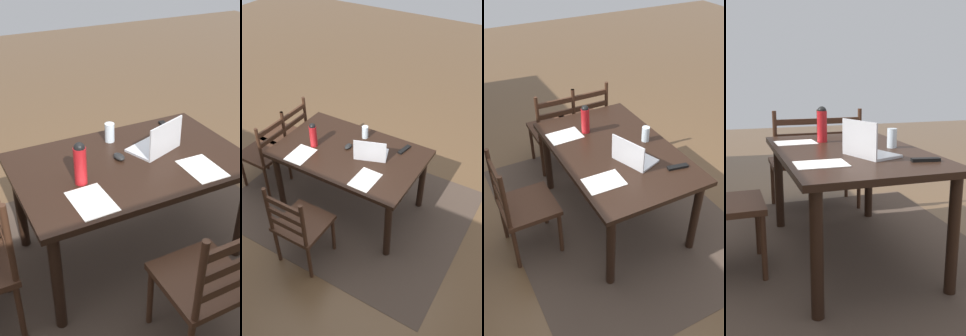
{
  "view_description": "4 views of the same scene",
  "coord_description": "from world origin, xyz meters",
  "views": [
    {
      "loc": [
        1.06,
        1.95,
        2.06
      ],
      "look_at": [
        0.06,
        -0.03,
        0.7
      ],
      "focal_mm": 42.92,
      "sensor_mm": 36.0,
      "label": 1
    },
    {
      "loc": [
        -1.61,
        2.43,
        2.94
      ],
      "look_at": [
        -0.15,
        0.01,
        0.61
      ],
      "focal_mm": 38.46,
      "sensor_mm": 36.0,
      "label": 2
    },
    {
      "loc": [
        -2.23,
        1.27,
        2.45
      ],
      "look_at": [
        -0.07,
        0.14,
        0.65
      ],
      "focal_mm": 38.7,
      "sensor_mm": 36.0,
      "label": 3
    },
    {
      "loc": [
        -2.4,
        0.8,
        1.24
      ],
      "look_at": [
        0.06,
        0.01,
        0.62
      ],
      "focal_mm": 41.14,
      "sensor_mm": 36.0,
      "label": 4
    }
  ],
  "objects": [
    {
      "name": "paper_stack_left",
      "position": [
        0.4,
        0.29,
        0.75
      ],
      "size": [
        0.22,
        0.3,
        0.0
      ],
      "primitive_type": "cube",
      "rotation": [
        0.0,
        0.0,
        0.03
      ],
      "color": "white",
      "rests_on": "dining_table"
    },
    {
      "name": "tv_remote",
      "position": [
        -0.46,
        -0.31,
        0.76
      ],
      "size": [
        0.07,
        0.18,
        0.02
      ],
      "primitive_type": "cube",
      "rotation": [
        0.0,
        0.0,
        2.96
      ],
      "color": "black",
      "rests_on": "dining_table"
    },
    {
      "name": "chair_right_near",
      "position": [
        1.03,
        -0.19,
        0.46
      ],
      "size": [
        0.44,
        0.44,
        0.95
      ],
      "color": "#3D2316",
      "rests_on": "ground"
    },
    {
      "name": "ground_plane",
      "position": [
        0.0,
        0.0,
        0.0
      ],
      "size": [
        14.0,
        14.0,
        0.0
      ],
      "primitive_type": "plane",
      "color": "brown"
    },
    {
      "name": "water_bottle",
      "position": [
        0.38,
        0.1,
        0.89
      ],
      "size": [
        0.07,
        0.07,
        0.27
      ],
      "color": "red",
      "rests_on": "dining_table"
    },
    {
      "name": "drinking_glass",
      "position": [
        -0.0,
        -0.3,
        0.82
      ],
      "size": [
        0.07,
        0.07,
        0.13
      ],
      "primitive_type": "cylinder",
      "color": "silver",
      "rests_on": "dining_table"
    },
    {
      "name": "dining_table",
      "position": [
        0.0,
        0.0,
        0.66
      ],
      "size": [
        1.49,
        0.95,
        0.75
      ],
      "color": "black",
      "rests_on": "ground"
    },
    {
      "name": "computer_mouse",
      "position": [
        0.05,
        -0.05,
        0.77
      ],
      "size": [
        0.07,
        0.1,
        0.03
      ],
      "primitive_type": "ellipsoid",
      "rotation": [
        0.0,
        0.0,
        0.06
      ],
      "color": "black",
      "rests_on": "dining_table"
    },
    {
      "name": "chair_right_far",
      "position": [
        1.03,
        0.19,
        0.46
      ],
      "size": [
        0.45,
        0.45,
        0.95
      ],
      "color": "#3D2316",
      "rests_on": "ground"
    },
    {
      "name": "chair_far_head",
      "position": [
        -0.0,
        0.85,
        0.46
      ],
      "size": [
        0.44,
        0.44,
        0.95
      ],
      "color": "#3D2316",
      "rests_on": "ground"
    },
    {
      "name": "paper_stack_right",
      "position": [
        -0.35,
        0.29,
        0.75
      ],
      "size": [
        0.22,
        0.3,
        0.0
      ],
      "primitive_type": "cube",
      "rotation": [
        0.0,
        0.0,
        -0.02
      ],
      "color": "white",
      "rests_on": "dining_table"
    },
    {
      "name": "laptop",
      "position": [
        -0.23,
        -0.03,
        0.81
      ],
      "size": [
        0.38,
        0.32,
        0.23
      ],
      "color": "silver",
      "rests_on": "dining_table"
    },
    {
      "name": "area_rug",
      "position": [
        0.0,
        0.0,
        0.0
      ],
      "size": [
        2.54,
        1.94,
        0.01
      ],
      "primitive_type": "cube",
      "color": "#47382D",
      "rests_on": "ground"
    }
  ]
}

